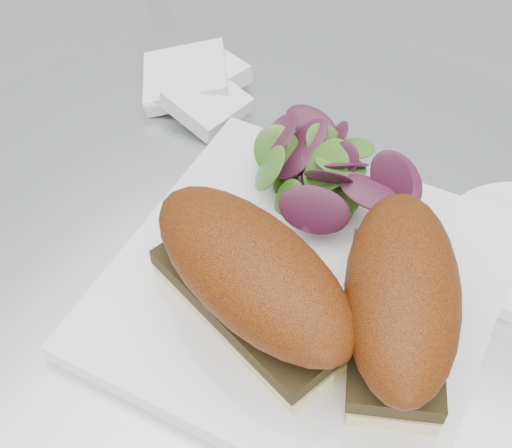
{
  "coord_description": "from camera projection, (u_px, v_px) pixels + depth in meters",
  "views": [
    {
      "loc": [
        0.18,
        -0.27,
        1.17
      ],
      "look_at": [
        -0.02,
        0.03,
        0.77
      ],
      "focal_mm": 50.0,
      "sensor_mm": 36.0,
      "label": 1
    }
  ],
  "objects": [
    {
      "name": "table",
      "position": [
        254.0,
        425.0,
        0.73
      ],
      "size": [
        0.7,
        0.7,
        0.73
      ],
      "color": "#B7BABE",
      "rests_on": "ground"
    },
    {
      "name": "sandwich_right",
      "position": [
        400.0,
        299.0,
        0.47
      ],
      "size": [
        0.14,
        0.18,
        0.08
      ],
      "rotation": [
        0.0,
        0.0,
        -1.11
      ],
      "color": "beige",
      "rests_on": "plate"
    },
    {
      "name": "plate",
      "position": [
        303.0,
        286.0,
        0.54
      ],
      "size": [
        0.3,
        0.3,
        0.02
      ],
      "primitive_type": "cube",
      "rotation": [
        0.0,
        0.0,
        0.11
      ],
      "color": "white",
      "rests_on": "table"
    },
    {
      "name": "salad",
      "position": [
        328.0,
        176.0,
        0.57
      ],
      "size": [
        0.12,
        0.12,
        0.05
      ],
      "primitive_type": null,
      "color": "#4C7B28",
      "rests_on": "plate"
    },
    {
      "name": "napkin",
      "position": [
        197.0,
        95.0,
        0.69
      ],
      "size": [
        0.14,
        0.14,
        0.02
      ],
      "primitive_type": null,
      "rotation": [
        0.0,
        0.0,
        0.37
      ],
      "color": "white",
      "rests_on": "table"
    },
    {
      "name": "sandwich_left",
      "position": [
        252.0,
        278.0,
        0.48
      ],
      "size": [
        0.2,
        0.13,
        0.08
      ],
      "rotation": [
        0.0,
        0.0,
        -0.27
      ],
      "color": "beige",
      "rests_on": "plate"
    }
  ]
}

